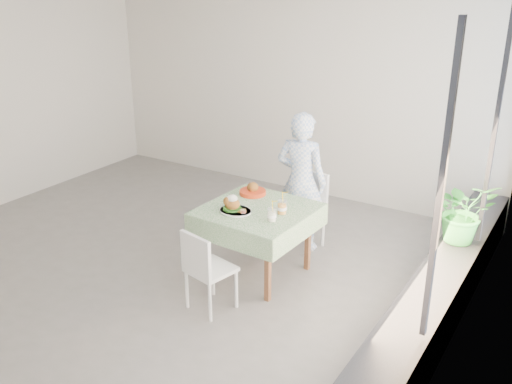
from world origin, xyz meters
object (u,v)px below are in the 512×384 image
Objects in this scene: main_dish at (234,206)px; cafe_table at (258,234)px; chair_near at (210,285)px; chair_far at (303,225)px; juice_cup_orange at (282,208)px; potted_plant at (463,211)px; diner at (301,182)px.

cafe_table is at bearing 50.44° from main_dish.
cafe_table is 0.83m from chair_near.
chair_far is 0.97m from juice_cup_orange.
juice_cup_orange is 0.44× the size of potted_plant.
chair_far is at bearing 74.85° from main_dish.
diner reaches higher than juice_cup_orange.
potted_plant is (1.84, 1.64, 0.57)m from chair_near.
juice_cup_orange reaches higher than main_dish.
cafe_table is 0.44m from juice_cup_orange.
juice_cup_orange is (0.30, 0.81, 0.56)m from chair_near.
main_dish is 0.48m from juice_cup_orange.
chair_far is 1.79m from potted_plant.
main_dish is (-0.13, 0.60, 0.55)m from chair_near.
diner reaches higher than chair_near.
juice_cup_orange is (0.43, 0.21, 0.01)m from main_dish.
chair_near is 2.90× the size of juice_cup_orange.
juice_cup_orange reaches higher than cafe_table.
cafe_table is 1.24× the size of chair_far.
cafe_table is at bearing 88.13° from chair_near.
potted_plant reaches higher than chair_near.
juice_cup_orange is at bearing 98.09° from diner.
chair_near is 1.27× the size of potted_plant.
chair_far is (0.11, 0.80, -0.19)m from cafe_table.
diner is 0.81m from juice_cup_orange.
diner is 5.70× the size of juice_cup_orange.
chair_near is 2.53m from potted_plant.
potted_plant is at bearing 1.33° from chair_far.
diner reaches higher than potted_plant.
chair_far is 0.55× the size of diner.
chair_far is 2.59× the size of main_dish.
chair_near is 1.03m from juice_cup_orange.
diner is at bearing -178.76° from potted_plant.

